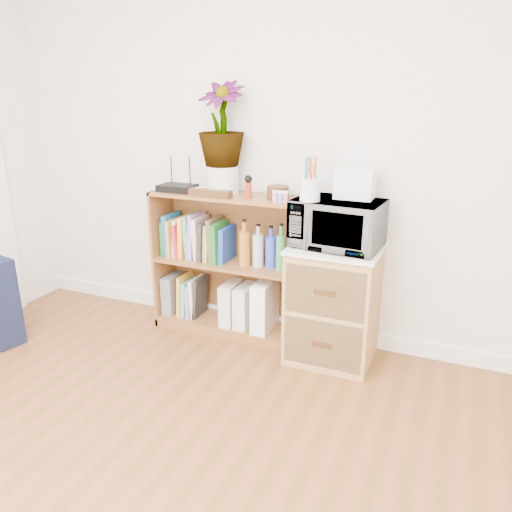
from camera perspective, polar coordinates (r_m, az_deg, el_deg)
The scene contains 21 objects.
skirting_board at distance 3.48m, azimuth 3.06°, elevation -7.71°, with size 4.00×0.02×0.10m, color white.
bookshelf at distance 3.32m, azimuth -3.33°, elevation -1.04°, with size 1.00×0.30×0.95m, color brown.
wicker_unit at distance 3.06m, azimuth 8.83°, elevation -5.50°, with size 0.50×0.45×0.70m, color #9E7542.
microwave at distance 2.89m, azimuth 9.27°, elevation 3.68°, with size 0.50×0.34×0.27m, color silver.
pen_cup at distance 2.80m, azimuth 6.19°, elevation 7.54°, with size 0.11×0.11×0.12m, color white.
small_appliance at distance 2.91m, azimuth 11.30°, elevation 8.16°, with size 0.21×0.18×0.17m, color white.
router at distance 3.34m, azimuth -8.98°, elevation 7.69°, with size 0.24×0.16×0.04m, color black.
white_bowl at distance 3.25m, azimuth -6.55°, elevation 7.40°, with size 0.13×0.13×0.03m, color white.
plant_pot at distance 3.21m, azimuth -3.84°, elevation 8.67°, with size 0.21×0.21×0.18m, color silver.
potted_plant at distance 3.17m, azimuth -3.98°, elevation 14.82°, with size 0.29×0.29×0.51m, color #2C6C2B.
trinket_box at distance 3.13m, azimuth -5.26°, elevation 7.15°, with size 0.28×0.07×0.04m, color #351E0E.
kokeshi_doll at distance 3.08m, azimuth -0.88°, elevation 7.52°, with size 0.04×0.04×0.10m, color #A52814.
wooden_bowl at distance 3.06m, azimuth 2.51°, elevation 7.27°, with size 0.13×0.13×0.08m, color #3A200F.
paint_jars at distance 2.95m, azimuth 2.78°, elevation 6.60°, with size 0.10×0.04×0.05m, color pink.
file_box at distance 3.62m, azimuth -9.37°, elevation -4.18°, with size 0.08×0.22×0.27m, color slate.
magazine_holder_left at distance 3.40m, azimuth -2.83°, elevation -5.35°, with size 0.09×0.23×0.29m, color silver.
magazine_holder_mid at distance 3.36m, azimuth -1.24°, elevation -5.67°, with size 0.09×0.22×0.28m, color silver.
magazine_holder_right at distance 3.30m, azimuth 1.03°, elevation -5.63°, with size 0.11×0.27×0.33m, color white.
cookbooks at distance 3.38m, azimuth -6.80°, elevation 2.01°, with size 0.48×0.20×0.31m.
liquor_bottles at distance 3.15m, azimuth 1.51°, elevation 1.07°, with size 0.39×0.07×0.29m.
lower_books at distance 3.54m, azimuth -7.26°, elevation -4.61°, with size 0.17×0.19×0.29m.
Camera 1 is at (1.05, -0.70, 1.58)m, focal length 35.00 mm.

